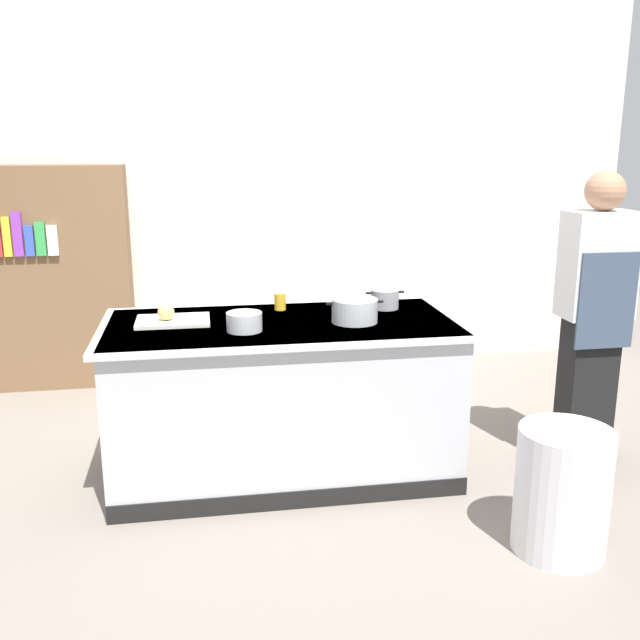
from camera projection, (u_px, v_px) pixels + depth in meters
name	position (u px, v px, depth m)	size (l,w,h in m)	color
ground_plane	(284.00, 470.00, 4.17)	(10.00, 10.00, 0.00)	slate
back_wall	(251.00, 188.00, 5.80)	(6.40, 0.12, 3.00)	silver
counter_island	(283.00, 396.00, 4.05)	(1.98, 0.98, 0.90)	#B7BABF
cutting_board	(173.00, 321.00, 3.93)	(0.40, 0.28, 0.02)	silver
onion	(166.00, 312.00, 3.89)	(0.09, 0.09, 0.09)	tan
stock_pot	(355.00, 311.00, 3.93)	(0.32, 0.25, 0.13)	#B7BABF
sauce_pan	(385.00, 299.00, 4.25)	(0.23, 0.17, 0.11)	#99999E
mixing_bowl	(244.00, 322.00, 3.75)	(0.19, 0.19, 0.10)	#B7BABF
juice_cup	(280.00, 302.00, 4.21)	(0.07, 0.07, 0.10)	yellow
trash_bin	(562.00, 491.00, 3.30)	(0.43, 0.43, 0.60)	silver
person_chef	(593.00, 315.00, 4.05)	(0.38, 0.25, 1.72)	black
bookshelf	(57.00, 278.00, 5.43)	(1.10, 0.31, 1.70)	brown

